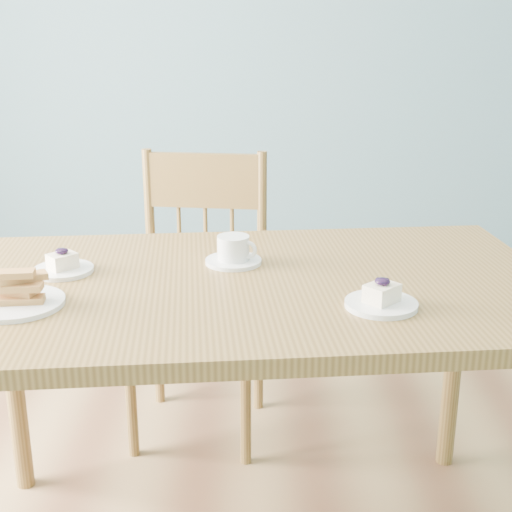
# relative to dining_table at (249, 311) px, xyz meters

# --- Properties ---
(room) EXTENTS (5.01, 5.01, 2.71)m
(room) POSITION_rel_dining_table_xyz_m (0.02, 0.16, 0.62)
(room) COLOR #987447
(room) RESTS_ON ground
(dining_table) EXTENTS (1.59, 1.00, 0.81)m
(dining_table) POSITION_rel_dining_table_xyz_m (0.00, 0.00, 0.00)
(dining_table) COLOR olive
(dining_table) RESTS_ON ground
(dining_chair) EXTENTS (0.50, 0.48, 0.99)m
(dining_chair) POSITION_rel_dining_table_xyz_m (-0.18, 0.68, -0.22)
(dining_chair) COLOR olive
(dining_chair) RESTS_ON ground
(cheesecake_plate_near) EXTENTS (0.16, 0.16, 0.07)m
(cheesecake_plate_near) POSITION_rel_dining_table_xyz_m (0.30, -0.17, 0.10)
(cheesecake_plate_near) COLOR white
(cheesecake_plate_near) RESTS_ON dining_table
(cheesecake_plate_far) EXTENTS (0.15, 0.15, 0.06)m
(cheesecake_plate_far) POSITION_rel_dining_table_xyz_m (-0.47, 0.06, 0.10)
(cheesecake_plate_far) COLOR white
(cheesecake_plate_far) RESTS_ON dining_table
(coffee_cup) EXTENTS (0.15, 0.15, 0.07)m
(coffee_cup) POSITION_rel_dining_table_xyz_m (-0.04, 0.13, 0.11)
(coffee_cup) COLOR white
(coffee_cup) RESTS_ON dining_table
(biscotti_plate) EXTENTS (0.22, 0.22, 0.09)m
(biscotti_plate) POSITION_rel_dining_table_xyz_m (-0.52, -0.16, 0.11)
(biscotti_plate) COLOR white
(biscotti_plate) RESTS_ON dining_table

